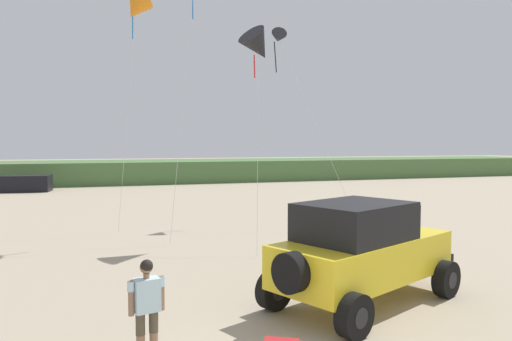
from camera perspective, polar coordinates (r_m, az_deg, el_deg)
name	(u,v)px	position (r m, az deg, el deg)	size (l,w,h in m)	color
dune_ridge	(121,172)	(45.31, -15.80, -0.12)	(90.00, 8.38, 1.92)	#4C703D
jeep	(362,250)	(10.80, 12.57, -9.24)	(5.00, 3.94, 2.26)	yellow
person_watching	(147,304)	(8.14, -12.93, -15.33)	(0.61, 0.38, 1.67)	#8C664C
distant_sedan	(20,184)	(38.79, -26.40, -1.42)	(4.20, 1.70, 1.20)	black
kite_yellow_diamond	(136,9)	(21.95, -14.16, 18.25)	(1.76, 2.62, 9.95)	orange
kite_pink_ribbon	(258,46)	(18.44, 0.27, 14.63)	(2.11, 4.30, 7.91)	black
kite_black_sled	(278,38)	(23.23, 2.71, 15.56)	(2.08, 5.45, 8.97)	black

